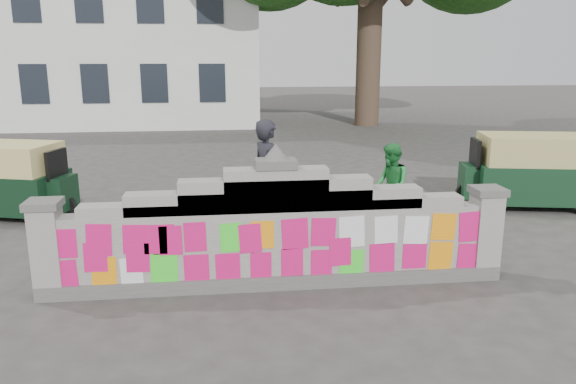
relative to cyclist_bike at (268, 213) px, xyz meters
name	(u,v)px	position (x,y,z in m)	size (l,w,h in m)	color
ground	(276,285)	(-0.03, -1.73, -0.56)	(100.00, 100.00, 0.00)	#383533
parapet_wall	(276,235)	(-0.03, -1.74, 0.19)	(6.48, 0.44, 2.01)	#4C4C49
building	(88,37)	(-7.03, 20.25, 3.46)	(16.00, 10.00, 8.90)	silver
cyclist_bike	(268,213)	(0.00, 0.00, 0.00)	(0.74, 2.12, 1.12)	black
cyclist_rider	(268,191)	(0.00, 0.00, 0.39)	(0.69, 0.45, 1.89)	black
pedestrian	(390,186)	(2.35, 0.77, 0.23)	(0.77, 0.60, 1.58)	#248639
rickshaw_left	(7,179)	(-5.00, 2.43, 0.20)	(2.73, 1.82, 1.46)	black
rickshaw_right	(530,170)	(5.71, 1.85, 0.24)	(2.85, 1.74, 1.53)	#11331C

